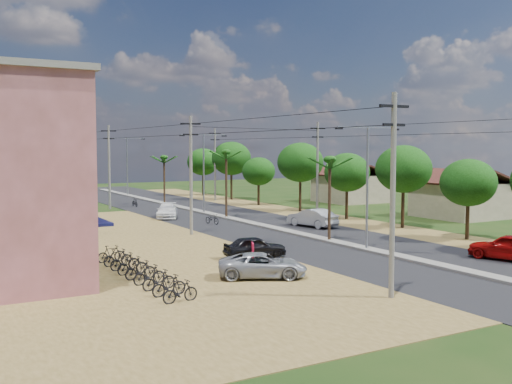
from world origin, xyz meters
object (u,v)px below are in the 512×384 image
at_px(car_red_near, 509,248).
at_px(car_white_far, 167,211).
at_px(car_parked_dark, 255,247).
at_px(roadside_sign, 252,251).
at_px(car_parked_silver, 263,266).
at_px(parked_scooter_row, 140,270).
at_px(car_silver_mid, 312,218).

relative_size(car_red_near, car_white_far, 1.02).
distance_m(car_parked_dark, roadside_sign, 0.77).
bearing_deg(roadside_sign, car_white_far, 105.81).
distance_m(car_parked_silver, car_parked_dark, 5.56).
xyz_separation_m(car_red_near, roadside_sign, (-13.00, 7.57, -0.26)).
bearing_deg(car_parked_silver, parked_scooter_row, 91.32).
bearing_deg(roadside_sign, car_parked_dark, 73.61).
bearing_deg(car_parked_dark, roadside_sign, 147.50).
xyz_separation_m(car_red_near, car_white_far, (-9.67, 29.92, -0.13)).
bearing_deg(car_silver_mid, car_red_near, 83.68).
distance_m(car_parked_dark, parked_scooter_row, 8.22).
distance_m(car_parked_silver, roadside_sign, 4.83).
bearing_deg(car_parked_dark, car_parked_silver, 162.84).
bearing_deg(car_parked_silver, car_silver_mid, -14.52).
xyz_separation_m(car_silver_mid, roadside_sign, (-11.51, -10.36, -0.23)).
bearing_deg(car_parked_silver, roadside_sign, 4.67).
height_order(car_red_near, car_parked_dark, car_red_near).
distance_m(car_red_near, car_white_far, 31.45).
height_order(car_red_near, car_parked_silver, car_red_near).
distance_m(car_red_near, roadside_sign, 15.04).
relative_size(car_silver_mid, parked_scooter_row, 0.42).
bearing_deg(parked_scooter_row, car_parked_dark, 16.25).
bearing_deg(car_parked_silver, car_red_near, -74.24).
relative_size(car_silver_mid, car_parked_silver, 1.02).
relative_size(car_silver_mid, car_white_far, 1.02).
bearing_deg(car_parked_silver, car_parked_dark, 2.26).
relative_size(car_white_far, car_parked_dark, 1.20).
xyz_separation_m(car_red_near, car_parked_dark, (-12.50, 8.15, -0.14)).
relative_size(car_white_far, roadside_sign, 3.71).
distance_m(car_red_near, parked_scooter_row, 21.22).
bearing_deg(car_red_near, car_parked_silver, -28.57).
xyz_separation_m(car_silver_mid, car_white_far, (-8.18, 12.00, -0.10)).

